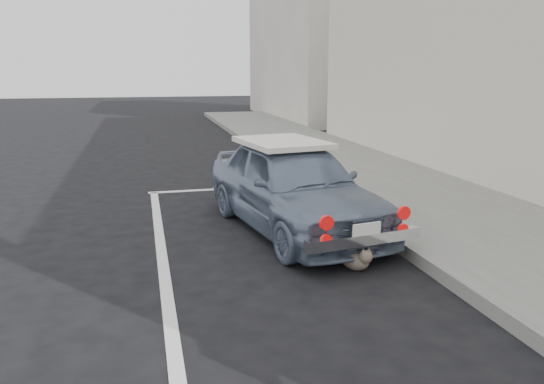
{
  "coord_description": "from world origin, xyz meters",
  "views": [
    {
      "loc": [
        -1.05,
        -2.75,
        2.11
      ],
      "look_at": [
        0.35,
        2.94,
        0.75
      ],
      "focal_mm": 35.0,
      "sensor_mm": 36.0,
      "label": 1
    }
  ],
  "objects": [
    {
      "name": "pline_front",
      "position": [
        0.5,
        6.5,
        0.0
      ],
      "size": [
        3.0,
        0.12,
        0.01
      ],
      "primitive_type": "cube",
      "color": "silver",
      "rests_on": "ground"
    },
    {
      "name": "cat",
      "position": [
        1.11,
        2.26,
        0.14
      ],
      "size": [
        0.36,
        0.54,
        0.3
      ],
      "rotation": [
        0.0,
        0.0,
        0.34
      ],
      "color": "brown",
      "rests_on": "ground"
    },
    {
      "name": "pline_side",
      "position": [
        -0.9,
        3.0,
        0.0
      ],
      "size": [
        0.12,
        7.0,
        0.01
      ],
      "primitive_type": "cube",
      "color": "silver",
      "rests_on": "ground"
    },
    {
      "name": "retro_coupe",
      "position": [
        0.86,
        3.84,
        0.61
      ],
      "size": [
        1.99,
        3.72,
        1.2
      ],
      "rotation": [
        0.0,
        0.0,
        0.17
      ],
      "color": "slate",
      "rests_on": "ground"
    },
    {
      "name": "sidewalk",
      "position": [
        3.2,
        2.0,
        0.07
      ],
      "size": [
        2.8,
        40.0,
        0.15
      ],
      "primitive_type": "cube",
      "color": "slate",
      "rests_on": "ground"
    },
    {
      "name": "building_far",
      "position": [
        6.35,
        20.0,
        4.0
      ],
      "size": [
        3.5,
        10.0,
        8.0
      ],
      "primitive_type": "cube",
      "color": "beige",
      "rests_on": "ground"
    }
  ]
}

